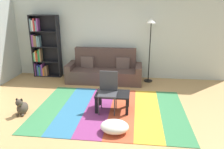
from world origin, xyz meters
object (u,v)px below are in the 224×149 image
object	(u,v)px
standing_lamp	(151,29)
couch	(105,71)
dog	(22,107)
tv_remote	(114,92)
coffee_table	(113,96)
pouf	(114,127)
folding_chair	(108,88)
bookshelf	(43,48)

from	to	relation	value
standing_lamp	couch	bearing A→B (deg)	-174.17
dog	tv_remote	bearing A→B (deg)	13.37
couch	coffee_table	distance (m)	1.96
couch	pouf	world-z (taller)	couch
standing_lamp	tv_remote	size ratio (longest dim) A/B	12.76
couch	coffee_table	size ratio (longest dim) A/B	3.03
coffee_table	pouf	bearing A→B (deg)	-81.30
dog	folding_chair	size ratio (longest dim) A/B	0.44
coffee_table	dog	world-z (taller)	coffee_table
couch	dog	xyz separation A→B (m)	(-1.46, -2.32, -0.18)
couch	bookshelf	world-z (taller)	bookshelf
standing_lamp	folding_chair	size ratio (longest dim) A/B	2.13
dog	folding_chair	distance (m)	1.91
pouf	folding_chair	xyz separation A→B (m)	(-0.24, 0.86, 0.41)
couch	standing_lamp	size ratio (longest dim) A/B	1.18
bookshelf	standing_lamp	world-z (taller)	bookshelf
bookshelf	tv_remote	world-z (taller)	bookshelf
bookshelf	standing_lamp	bearing A→B (deg)	-2.48
coffee_table	couch	bearing A→B (deg)	103.88
bookshelf	folding_chair	world-z (taller)	bookshelf
coffee_table	tv_remote	distance (m)	0.10
coffee_table	folding_chair	distance (m)	0.23
bookshelf	coffee_table	xyz separation A→B (m)	(2.52, -2.19, -0.60)
couch	tv_remote	xyz separation A→B (m)	(0.50, -1.85, 0.08)
bookshelf	folding_chair	distance (m)	3.31
pouf	dog	world-z (taller)	dog
tv_remote	folding_chair	distance (m)	0.19
bookshelf	coffee_table	bearing A→B (deg)	-40.95
dog	tv_remote	world-z (taller)	tv_remote
tv_remote	folding_chair	xyz separation A→B (m)	(-0.13, -0.09, 0.12)
pouf	tv_remote	world-z (taller)	tv_remote
bookshelf	pouf	size ratio (longest dim) A/B	3.70
coffee_table	dog	size ratio (longest dim) A/B	1.88
pouf	dog	bearing A→B (deg)	166.94
pouf	tv_remote	xyz separation A→B (m)	(-0.11, 0.95, 0.30)
couch	coffee_table	bearing A→B (deg)	-76.12
pouf	tv_remote	bearing A→B (deg)	96.37
couch	dog	distance (m)	2.75
dog	folding_chair	xyz separation A→B (m)	(1.84, 0.38, 0.37)
dog	standing_lamp	size ratio (longest dim) A/B	0.21
bookshelf	standing_lamp	distance (m)	3.46
bookshelf	coffee_table	size ratio (longest dim) A/B	2.64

